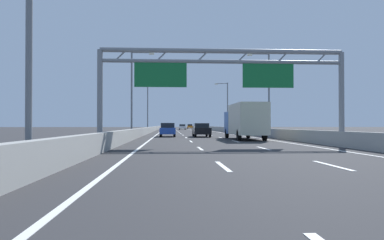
{
  "coord_description": "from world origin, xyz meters",
  "views": [
    {
      "loc": [
        -3.51,
        0.47,
        1.34
      ],
      "look_at": [
        0.4,
        65.92,
        2.18
      ],
      "focal_mm": 35.2,
      "sensor_mm": 36.0,
      "label": 1
    }
  ],
  "objects_px": {
    "streetlamp_right_mid": "(267,89)",
    "box_truck": "(245,120)",
    "black_car": "(201,130)",
    "sign_gantry": "(221,72)",
    "orange_car": "(190,126)",
    "streetlamp_left_far": "(149,104)",
    "streetlamp_right_far": "(226,104)",
    "white_car": "(182,127)",
    "streetlamp_left_mid": "(134,88)",
    "blue_car": "(168,130)"
  },
  "relations": [
    {
      "from": "streetlamp_right_far",
      "to": "white_car",
      "type": "height_order",
      "value": "streetlamp_right_far"
    },
    {
      "from": "blue_car",
      "to": "box_truck",
      "type": "height_order",
      "value": "box_truck"
    },
    {
      "from": "streetlamp_left_mid",
      "to": "streetlamp_left_far",
      "type": "relative_size",
      "value": 1.0
    },
    {
      "from": "streetlamp_left_far",
      "to": "white_car",
      "type": "xyz_separation_m",
      "value": [
        7.48,
        32.01,
        -4.63
      ]
    },
    {
      "from": "sign_gantry",
      "to": "streetlamp_right_mid",
      "type": "distance_m",
      "value": 18.9
    },
    {
      "from": "streetlamp_right_mid",
      "to": "black_car",
      "type": "bearing_deg",
      "value": -177.79
    },
    {
      "from": "streetlamp_right_mid",
      "to": "streetlamp_left_mid",
      "type": "bearing_deg",
      "value": 180.0
    },
    {
      "from": "streetlamp_right_far",
      "to": "box_truck",
      "type": "relative_size",
      "value": 1.06
    },
    {
      "from": "streetlamp_right_mid",
      "to": "orange_car",
      "type": "distance_m",
      "value": 91.65
    },
    {
      "from": "white_car",
      "to": "blue_car",
      "type": "bearing_deg",
      "value": -93.47
    },
    {
      "from": "black_car",
      "to": "blue_car",
      "type": "distance_m",
      "value": 3.84
    },
    {
      "from": "blue_car",
      "to": "sign_gantry",
      "type": "bearing_deg",
      "value": -78.67
    },
    {
      "from": "sign_gantry",
      "to": "blue_car",
      "type": "bearing_deg",
      "value": 101.33
    },
    {
      "from": "streetlamp_right_far",
      "to": "white_car",
      "type": "bearing_deg",
      "value": 103.11
    },
    {
      "from": "streetlamp_left_mid",
      "to": "white_car",
      "type": "distance_m",
      "value": 63.0
    },
    {
      "from": "sign_gantry",
      "to": "streetlamp_left_far",
      "type": "relative_size",
      "value": 1.72
    },
    {
      "from": "white_car",
      "to": "box_truck",
      "type": "bearing_deg",
      "value": -87.27
    },
    {
      "from": "blue_car",
      "to": "streetlamp_right_far",
      "type": "bearing_deg",
      "value": 69.36
    },
    {
      "from": "streetlamp_left_mid",
      "to": "orange_car",
      "type": "height_order",
      "value": "streetlamp_left_mid"
    },
    {
      "from": "black_car",
      "to": "box_truck",
      "type": "relative_size",
      "value": 0.53
    },
    {
      "from": "streetlamp_right_far",
      "to": "blue_car",
      "type": "height_order",
      "value": "streetlamp_right_far"
    },
    {
      "from": "streetlamp_right_mid",
      "to": "box_truck",
      "type": "relative_size",
      "value": 1.06
    },
    {
      "from": "streetlamp_left_far",
      "to": "black_car",
      "type": "height_order",
      "value": "streetlamp_left_far"
    },
    {
      "from": "box_truck",
      "to": "orange_car",
      "type": "bearing_deg",
      "value": 89.81
    },
    {
      "from": "sign_gantry",
      "to": "streetlamp_right_far",
      "type": "height_order",
      "value": "streetlamp_right_far"
    },
    {
      "from": "streetlamp_left_mid",
      "to": "streetlamp_right_far",
      "type": "xyz_separation_m",
      "value": [
        14.93,
        30.38,
        0.0
      ]
    },
    {
      "from": "streetlamp_left_mid",
      "to": "orange_car",
      "type": "xyz_separation_m",
      "value": [
        11.16,
        91.45,
        -4.6
      ]
    },
    {
      "from": "streetlamp_right_mid",
      "to": "streetlamp_right_far",
      "type": "bearing_deg",
      "value": 90.0
    },
    {
      "from": "orange_car",
      "to": "streetlamp_left_far",
      "type": "bearing_deg",
      "value": -100.35
    },
    {
      "from": "orange_car",
      "to": "black_car",
      "type": "relative_size",
      "value": 0.96
    },
    {
      "from": "streetlamp_left_far",
      "to": "streetlamp_right_mid",
      "type": "bearing_deg",
      "value": -63.82
    },
    {
      "from": "streetlamp_right_mid",
      "to": "black_car",
      "type": "xyz_separation_m",
      "value": [
        -7.47,
        -0.29,
        -4.62
      ]
    },
    {
      "from": "white_car",
      "to": "orange_car",
      "type": "bearing_deg",
      "value": 82.79
    },
    {
      "from": "streetlamp_right_mid",
      "to": "sign_gantry",
      "type": "bearing_deg",
      "value": -113.7
    },
    {
      "from": "black_car",
      "to": "sign_gantry",
      "type": "bearing_deg",
      "value": -90.42
    },
    {
      "from": "black_car",
      "to": "streetlamp_right_far",
      "type": "bearing_deg",
      "value": 76.31
    },
    {
      "from": "blue_car",
      "to": "box_truck",
      "type": "distance_m",
      "value": 11.15
    },
    {
      "from": "streetlamp_left_mid",
      "to": "black_car",
      "type": "distance_m",
      "value": 8.78
    },
    {
      "from": "sign_gantry",
      "to": "black_car",
      "type": "relative_size",
      "value": 3.49
    },
    {
      "from": "streetlamp_left_far",
      "to": "orange_car",
      "type": "xyz_separation_m",
      "value": [
        11.16,
        61.08,
        -4.6
      ]
    },
    {
      "from": "streetlamp_right_far",
      "to": "white_car",
      "type": "xyz_separation_m",
      "value": [
        -7.45,
        32.01,
        -4.63
      ]
    },
    {
      "from": "streetlamp_left_far",
      "to": "white_car",
      "type": "relative_size",
      "value": 2.23
    },
    {
      "from": "black_car",
      "to": "blue_car",
      "type": "height_order",
      "value": "blue_car"
    },
    {
      "from": "streetlamp_left_far",
      "to": "box_truck",
      "type": "distance_m",
      "value": 39.93
    },
    {
      "from": "black_car",
      "to": "box_truck",
      "type": "height_order",
      "value": "box_truck"
    },
    {
      "from": "streetlamp_right_far",
      "to": "box_truck",
      "type": "bearing_deg",
      "value": -96.12
    },
    {
      "from": "streetlamp_left_far",
      "to": "streetlamp_right_far",
      "type": "height_order",
      "value": "same"
    },
    {
      "from": "orange_car",
      "to": "black_car",
      "type": "distance_m",
      "value": 91.81
    },
    {
      "from": "sign_gantry",
      "to": "streetlamp_right_mid",
      "type": "relative_size",
      "value": 1.72
    },
    {
      "from": "streetlamp_right_mid",
      "to": "box_truck",
      "type": "height_order",
      "value": "streetlamp_right_mid"
    }
  ]
}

